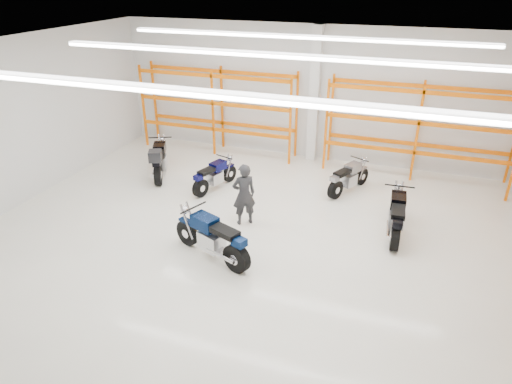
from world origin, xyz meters
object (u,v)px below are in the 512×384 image
(structural_column, at_px, (314,96))
(motorcycle_back_d, at_px, (396,217))
(motorcycle_back_a, at_px, (159,160))
(standing_man, at_px, (244,194))
(motorcycle_main, at_px, (214,239))
(motorcycle_back_c, at_px, (348,179))
(motorcycle_back_b, at_px, (213,177))

(structural_column, bearing_deg, motorcycle_back_d, -53.89)
(motorcycle_back_a, distance_m, standing_man, 4.07)
(standing_man, bearing_deg, motorcycle_back_a, -63.25)
(motorcycle_main, relative_size, motorcycle_back_c, 1.23)
(standing_man, bearing_deg, motorcycle_main, 52.51)
(motorcycle_back_b, distance_m, motorcycle_back_d, 5.44)
(motorcycle_back_b, height_order, standing_man, standing_man)
(motorcycle_main, relative_size, motorcycle_back_a, 0.99)
(motorcycle_back_a, height_order, structural_column, structural_column)
(motorcycle_back_c, xyz_separation_m, structural_column, (-1.64, 2.29, 1.81))
(motorcycle_back_b, xyz_separation_m, motorcycle_back_c, (3.83, 1.19, 0.01))
(standing_man, xyz_separation_m, structural_column, (0.60, 5.06, 1.41))
(structural_column, bearing_deg, standing_man, -96.72)
(motorcycle_back_b, bearing_deg, motorcycle_back_d, -9.27)
(motorcycle_back_a, xyz_separation_m, motorcycle_back_d, (7.38, -1.17, -0.06))
(motorcycle_main, distance_m, motorcycle_back_c, 5.10)
(motorcycle_back_a, bearing_deg, standing_man, -27.39)
(standing_man, height_order, structural_column, structural_column)
(motorcycle_main, distance_m, motorcycle_back_b, 3.71)
(motorcycle_back_c, bearing_deg, structural_column, 125.52)
(motorcycle_back_a, relative_size, standing_man, 1.33)
(motorcycle_back_c, distance_m, structural_column, 3.35)
(motorcycle_back_d, xyz_separation_m, structural_column, (-3.18, 4.36, 1.74))
(motorcycle_main, distance_m, motorcycle_back_a, 5.10)
(motorcycle_back_b, bearing_deg, motorcycle_back_a, 171.80)
(motorcycle_back_b, relative_size, standing_man, 1.09)
(motorcycle_back_b, xyz_separation_m, structural_column, (2.19, 3.48, 1.82))
(motorcycle_main, relative_size, standing_man, 1.32)
(motorcycle_back_d, height_order, standing_man, standing_man)
(motorcycle_main, relative_size, motorcycle_back_d, 0.99)
(motorcycle_back_d, xyz_separation_m, standing_man, (-3.77, -0.70, 0.32))
(motorcycle_back_a, xyz_separation_m, standing_man, (3.61, -1.87, 0.26))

